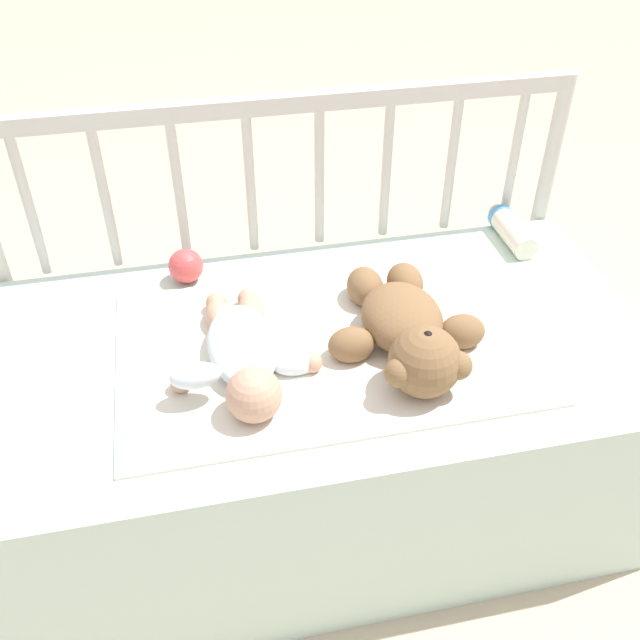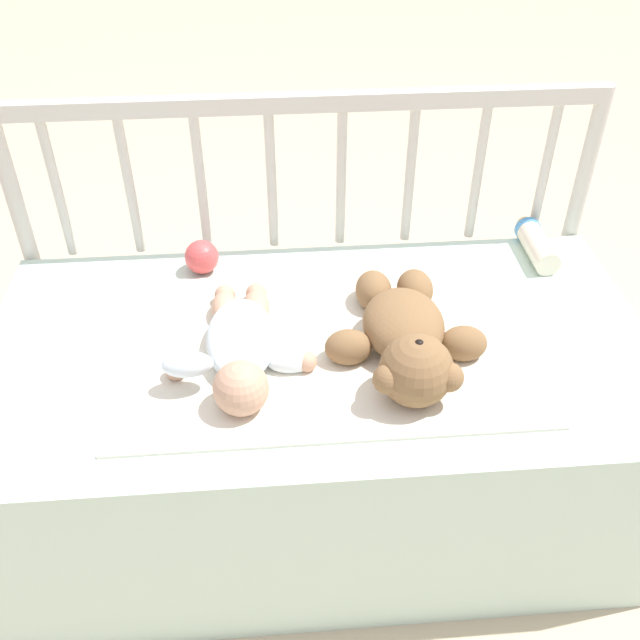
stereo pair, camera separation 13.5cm
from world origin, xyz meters
name	(u,v)px [view 2 (the right image)]	position (x,y,z in m)	size (l,w,h in m)	color
ground_plane	(320,492)	(0.00, 0.00, 0.00)	(12.00, 12.00, 0.00)	#C6B293
crib_mattress	(320,424)	(0.00, 0.00, 0.23)	(1.31, 0.68, 0.46)	silver
crib_rail	(307,197)	(0.00, 0.36, 0.58)	(1.31, 0.04, 0.82)	beige
blanket	(325,347)	(0.01, -0.02, 0.47)	(0.79, 0.49, 0.01)	silver
teddy_bear	(406,336)	(0.16, -0.06, 0.52)	(0.31, 0.39, 0.13)	olive
baby	(241,346)	(-0.15, -0.04, 0.50)	(0.28, 0.38, 0.10)	white
toy_ball	(202,257)	(-0.24, 0.26, 0.50)	(0.07, 0.07, 0.07)	#DB4C4C
baby_bottle	(535,243)	(0.52, 0.28, 0.49)	(0.06, 0.19, 0.06)	#F4E5CC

